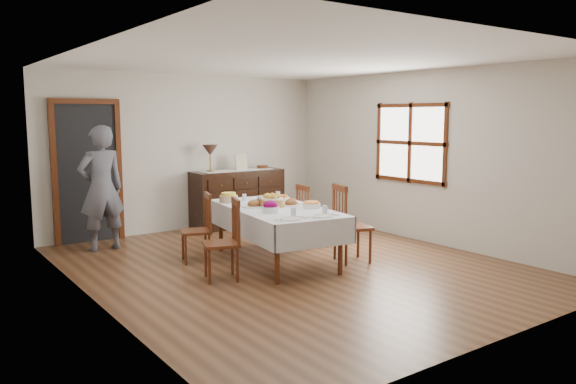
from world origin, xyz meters
TOP-DOWN VIEW (x-y plane):
  - ground at (0.00, 0.00)m, footprint 6.00×6.00m
  - room_shell at (-0.15, 0.42)m, footprint 5.02×6.02m
  - dining_table at (-0.06, 0.29)m, footprint 1.37×2.26m
  - chair_left_near at (-1.00, -0.03)m, footprint 0.51×0.51m
  - chair_left_far at (-0.87, 0.91)m, footprint 0.48×0.48m
  - chair_right_near at (0.72, -0.27)m, footprint 0.53×0.53m
  - chair_right_far at (0.83, 0.71)m, footprint 0.44×0.44m
  - sideboard at (0.79, 2.72)m, footprint 1.63×0.59m
  - person at (-1.70, 2.29)m, footprint 0.62×0.42m
  - bread_basket at (-0.09, 0.34)m, footprint 0.32×0.32m
  - egg_basket at (-0.03, 0.63)m, footprint 0.23×0.23m
  - ham_platter_a at (-0.28, 0.47)m, footprint 0.32×0.32m
  - ham_platter_b at (0.20, 0.30)m, footprint 0.32×0.32m
  - beet_bowl at (-0.33, 0.00)m, footprint 0.22×0.22m
  - carrot_bowl at (0.30, 0.68)m, footprint 0.24×0.24m
  - pineapple_bowl at (-0.35, 1.03)m, footprint 0.26×0.26m
  - casserole_dish at (0.30, -0.01)m, footprint 0.24×0.24m
  - butter_dish at (-0.19, 0.19)m, footprint 0.15×0.11m
  - setting_left at (-0.36, -0.47)m, footprint 0.44×0.31m
  - setting_right at (0.05, -0.55)m, footprint 0.44×0.31m
  - glass_far_a at (-0.10, 1.01)m, footprint 0.06×0.06m
  - glass_far_b at (0.43, 0.95)m, footprint 0.07×0.07m
  - runner at (0.77, 2.70)m, footprint 1.30×0.35m
  - table_lamp at (0.26, 2.72)m, footprint 0.26×0.26m
  - picture_frame at (0.85, 2.68)m, footprint 0.22×0.08m
  - deco_bowl at (1.31, 2.73)m, footprint 0.20×0.20m

SIDE VIEW (x-z plane):
  - ground at x=0.00m, z-range 0.00..0.00m
  - chair_left_far at x=-0.87m, z-range 0.01..0.92m
  - chair_right_far at x=0.83m, z-range 0.01..0.93m
  - chair_left_near at x=-1.00m, z-range 0.01..0.97m
  - sideboard at x=0.79m, z-range 0.00..0.98m
  - chair_right_near at x=0.72m, z-range 0.01..1.04m
  - dining_table at x=-0.06m, z-range 0.28..1.01m
  - setting_left at x=-0.36m, z-range 0.70..0.80m
  - setting_right at x=0.05m, z-range 0.70..0.80m
  - ham_platter_b at x=0.20m, z-range 0.70..0.82m
  - ham_platter_a at x=-0.28m, z-range 0.70..0.82m
  - butter_dish at x=-0.19m, z-range 0.73..0.80m
  - casserole_dish at x=0.30m, z-range 0.73..0.81m
  - carrot_bowl at x=0.30m, z-range 0.73..0.81m
  - egg_basket at x=-0.03m, z-range 0.72..0.83m
  - glass_far_a at x=-0.10m, z-range 0.73..0.83m
  - glass_far_b at x=0.43m, z-range 0.73..0.83m
  - pineapple_bowl at x=-0.35m, z-range 0.73..0.86m
  - beet_bowl at x=-0.33m, z-range 0.72..0.87m
  - bread_basket at x=-0.09m, z-range 0.72..0.90m
  - person at x=-1.70m, z-range 0.00..1.91m
  - runner at x=0.77m, z-range 0.98..0.99m
  - deco_bowl at x=1.31m, z-range 0.98..1.04m
  - picture_frame at x=0.85m, z-range 0.98..1.26m
  - table_lamp at x=0.26m, z-range 1.10..1.56m
  - room_shell at x=-0.15m, z-range 0.32..2.97m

